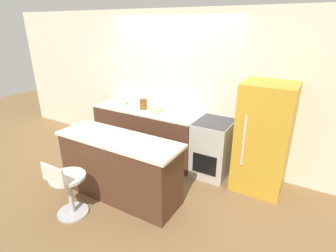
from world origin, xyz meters
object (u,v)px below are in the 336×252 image
refrigerator (263,138)px  stool_chair (68,188)px  oven_range (213,148)px  kettle (122,101)px  mixing_bowl (156,109)px

refrigerator → stool_chair: bearing=-135.8°
oven_range → kettle: size_ratio=4.67×
refrigerator → mixing_bowl: 1.83m
kettle → mixing_bowl: 0.77m
stool_chair → kettle: (-0.63, 1.89, 0.60)m
oven_range → refrigerator: size_ratio=0.57×
mixing_bowl → kettle: bearing=180.0°
oven_range → refrigerator: (0.76, -0.00, 0.35)m
refrigerator → stool_chair: refrigerator is taller
oven_range → refrigerator: 0.83m
oven_range → stool_chair: (-1.21, -1.92, -0.05)m
refrigerator → mixing_bowl: refrigerator is taller
refrigerator → kettle: (-2.59, -0.03, 0.19)m
oven_range → kettle: (-1.84, -0.03, 0.54)m
stool_chair → refrigerator: bearing=44.2°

